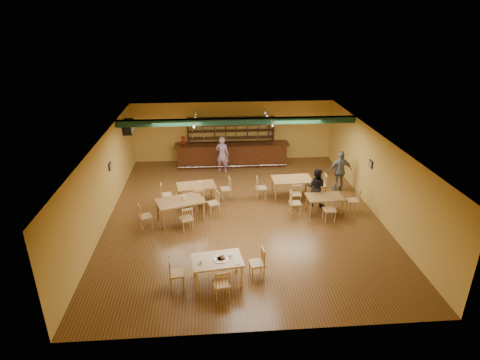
{
  "coord_description": "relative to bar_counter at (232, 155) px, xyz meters",
  "views": [
    {
      "loc": [
        -1.12,
        -13.27,
        7.15
      ],
      "look_at": [
        -0.07,
        0.6,
        1.15
      ],
      "focal_mm": 29.61,
      "sensor_mm": 36.0,
      "label": 1
    }
  ],
  "objects": [
    {
      "name": "patron_bar",
      "position": [
        -0.5,
        -0.83,
        0.31
      ],
      "size": [
        0.74,
        0.61,
        1.75
      ],
      "primitive_type": "imported",
      "rotation": [
        0.0,
        0.0,
        2.79
      ],
      "color": "#834596",
      "rests_on": "ground"
    },
    {
      "name": "dining_table_c",
      "position": [
        -2.19,
        -5.48,
        -0.15
      ],
      "size": [
        1.89,
        1.49,
        0.83
      ],
      "primitive_type": "cube",
      "rotation": [
        0.0,
        0.0,
        0.34
      ],
      "color": "olive",
      "rests_on": "ground"
    },
    {
      "name": "parmesan_shaker",
      "position": [
        -1.38,
        -9.31,
        0.24
      ],
      "size": [
        0.08,
        0.08,
        0.11
      ],
      "primitive_type": "cylinder",
      "rotation": [
        0.0,
        0.0,
        0.13
      ],
      "color": "#EAE5C6",
      "rests_on": "near_table"
    },
    {
      "name": "dining_table_b",
      "position": [
        2.24,
        -3.78,
        -0.16
      ],
      "size": [
        1.64,
        1.02,
        0.81
      ],
      "primitive_type": "cube",
      "rotation": [
        0.0,
        0.0,
        0.03
      ],
      "color": "olive",
      "rests_on": "ground"
    },
    {
      "name": "dining_table_a",
      "position": [
        -1.65,
        -3.99,
        -0.19
      ],
      "size": [
        1.62,
        1.12,
        0.75
      ],
      "primitive_type": "cube",
      "rotation": [
        0.0,
        0.0,
        0.16
      ],
      "color": "olive",
      "rests_on": "ground"
    },
    {
      "name": "bar_counter",
      "position": [
        0.0,
        0.0,
        0.0
      ],
      "size": [
        5.59,
        0.85,
        1.13
      ],
      "primitive_type": "cube",
      "color": "#35130A",
      "rests_on": "ground"
    },
    {
      "name": "dining_table_d",
      "position": [
        3.21,
        -5.26,
        -0.23
      ],
      "size": [
        1.37,
        0.84,
        0.68
      ],
      "primitive_type": "cube",
      "rotation": [
        0.0,
        0.0,
        0.02
      ],
      "color": "olive",
      "rests_on": "ground"
    },
    {
      "name": "poinsettia",
      "position": [
        -2.35,
        0.0,
        0.78
      ],
      "size": [
        0.31,
        0.31,
        0.43
      ],
      "primitive_type": "imported",
      "rotation": [
        0.0,
        0.0,
        0.35
      ],
      "color": "maroon",
      "rests_on": "bar_counter"
    },
    {
      "name": "ac_unit",
      "position": [
        -4.68,
        -0.95,
        1.79
      ],
      "size": [
        0.34,
        0.7,
        0.48
      ],
      "primitive_type": "cube",
      "color": "silver",
      "rests_on": "wall_left"
    },
    {
      "name": "pizza_tray",
      "position": [
        -0.83,
        -9.16,
        0.19
      ],
      "size": [
        0.53,
        0.53,
        0.01
      ],
      "primitive_type": "cylinder",
      "rotation": [
        0.0,
        0.0,
        0.43
      ],
      "color": "silver",
      "rests_on": "near_table"
    },
    {
      "name": "back_bar_hutch",
      "position": [
        0.0,
        0.63,
        0.57
      ],
      "size": [
        4.33,
        0.4,
        2.28
      ],
      "primitive_type": "cube",
      "color": "#35130A",
      "rests_on": "ground"
    },
    {
      "name": "floor",
      "position": [
        0.12,
        -5.15,
        -0.56
      ],
      "size": [
        12.0,
        12.0,
        0.0
      ],
      "primitive_type": "plane",
      "color": "#543518",
      "rests_on": "ground"
    },
    {
      "name": "pizza_server",
      "position": [
        -0.68,
        -9.11,
        0.2
      ],
      "size": [
        0.33,
        0.17,
        0.0
      ],
      "primitive_type": "cube",
      "rotation": [
        0.0,
        0.0,
        -0.26
      ],
      "color": "silver",
      "rests_on": "pizza_tray"
    },
    {
      "name": "ceiling_beam",
      "position": [
        0.12,
        -2.35,
        2.31
      ],
      "size": [
        10.0,
        0.3,
        0.25
      ],
      "primitive_type": "cube",
      "color": "#113320",
      "rests_on": "ceiling"
    },
    {
      "name": "patron_right_b",
      "position": [
        4.41,
        -3.26,
        0.31
      ],
      "size": [
        1.05,
        0.48,
        1.76
      ],
      "primitive_type": "imported",
      "rotation": [
        0.0,
        0.0,
        3.2
      ],
      "color": "slate",
      "rests_on": "ground"
    },
    {
      "name": "side_plate",
      "position": [
        -0.38,
        -9.36,
        0.19
      ],
      "size": [
        0.25,
        0.25,
        0.01
      ],
      "primitive_type": "cylinder",
      "rotation": [
        0.0,
        0.0,
        0.13
      ],
      "color": "white",
      "rests_on": "near_table"
    },
    {
      "name": "patron_right_a",
      "position": [
        3.04,
        -4.58,
        0.2
      ],
      "size": [
        0.92,
        0.85,
        1.53
      ],
      "primitive_type": "imported",
      "rotation": [
        0.0,
        0.0,
        2.69
      ],
      "color": "black",
      "rests_on": "ground"
    },
    {
      "name": "track_rail_right",
      "position": [
        1.52,
        -1.75,
        2.38
      ],
      "size": [
        0.05,
        2.5,
        0.05
      ],
      "primitive_type": "cube",
      "color": "silver",
      "rests_on": "ceiling"
    },
    {
      "name": "picture_right",
      "position": [
        5.09,
        -4.65,
        1.14
      ],
      "size": [
        0.04,
        0.34,
        0.28
      ],
      "primitive_type": "cube",
      "color": "black",
      "rests_on": "wall_right"
    },
    {
      "name": "picture_left",
      "position": [
        -4.85,
        -4.15,
        1.14
      ],
      "size": [
        0.04,
        0.34,
        0.28
      ],
      "primitive_type": "cube",
      "color": "black",
      "rests_on": "wall_left"
    },
    {
      "name": "track_rail_left",
      "position": [
        -1.68,
        -1.75,
        2.38
      ],
      "size": [
        0.05,
        2.5,
        0.05
      ],
      "primitive_type": "cube",
      "color": "silver",
      "rests_on": "ceiling"
    },
    {
      "name": "near_table",
      "position": [
        -0.93,
        -9.16,
        -0.19
      ],
      "size": [
        1.51,
        1.08,
        0.75
      ],
      "primitive_type": "cube",
      "rotation": [
        0.0,
        0.0,
        0.13
      ],
      "color": "beige",
      "rests_on": "ground"
    },
    {
      "name": "napkin_stack",
      "position": [
        -0.58,
        -8.96,
        0.2
      ],
      "size": [
        0.22,
        0.17,
        0.03
      ],
      "primitive_type": "cube",
      "rotation": [
        0.0,
        0.0,
        -0.12
      ],
      "color": "white",
      "rests_on": "near_table"
    }
  ]
}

